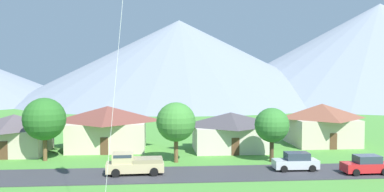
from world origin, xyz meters
TOP-DOWN VIEW (x-y plane):
  - road_strip at (0.00, 28.29)m, footprint 160.00×6.21m
  - mountain_far_east_ridge at (77.23, 133.74)m, footprint 124.31×124.31m
  - mountain_central_ridge at (7.00, 134.62)m, footprint 109.20×109.20m
  - house_leftmost at (-17.50, 40.34)m, footprint 7.88×7.92m
  - house_left_center at (7.79, 39.95)m, footprint 9.40×6.73m
  - house_right_center at (20.37, 43.21)m, footprint 8.50×8.03m
  - house_rightmost at (-7.03, 42.42)m, footprint 9.83×8.53m
  - tree_near_left at (0.92, 33.74)m, footprint 4.10×4.10m
  - tree_left_of_center at (10.94, 33.19)m, footprint 3.62×3.62m
  - tree_right_of_center at (-12.90, 35.72)m, footprint 4.50×4.50m
  - parked_car_red_west_end at (18.07, 26.98)m, footprint 4.23×2.14m
  - parked_car_silver_mid_west at (12.11, 28.94)m, footprint 4.22×2.12m
  - pickup_truck_sand_west_side at (-3.24, 28.56)m, footprint 5.28×2.49m

SIDE VIEW (x-z plane):
  - road_strip at x=0.00m, z-range 0.00..0.08m
  - parked_car_red_west_end at x=18.07m, z-range 0.03..1.71m
  - parked_car_silver_mid_west at x=12.11m, z-range 0.03..1.71m
  - pickup_truck_sand_west_side at x=-3.24m, z-range 0.06..2.06m
  - house_leftmost at x=-17.50m, z-range 0.08..4.63m
  - house_left_center at x=7.79m, z-range 0.08..4.69m
  - house_rightmost at x=-7.03m, z-range 0.09..5.36m
  - house_right_center at x=20.37m, z-range 0.10..5.43m
  - tree_left_of_center at x=10.94m, z-range 1.00..6.69m
  - tree_near_left at x=0.92m, z-range 1.07..7.37m
  - tree_right_of_center at x=-12.90m, z-range 1.09..7.80m
  - mountain_central_ridge at x=7.00m, z-range 0.00..27.08m
  - mountain_far_east_ridge at x=77.23m, z-range 0.00..33.47m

